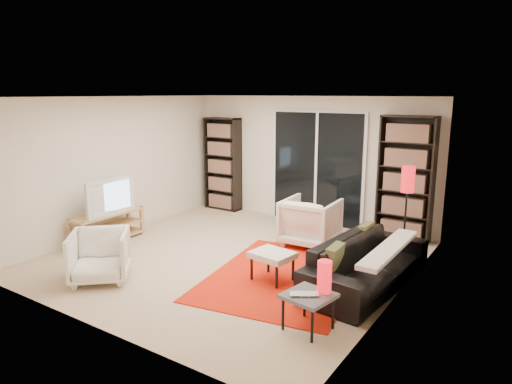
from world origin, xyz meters
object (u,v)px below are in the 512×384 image
armchair_front (100,256)px  bookshelf_left (223,164)px  bookshelf_right (406,179)px  side_table (309,298)px  floor_lamp (407,189)px  sofa (367,263)px  armchair_back (310,222)px  tv_stand (108,226)px  ottoman (272,256)px

armchair_front → bookshelf_left: bearing=61.3°
bookshelf_left → bookshelf_right: size_ratio=0.93×
side_table → floor_lamp: size_ratio=0.38×
armchair_front → sofa: bearing=-12.2°
bookshelf_left → sofa: bearing=-28.6°
bookshelf_right → bookshelf_left: bearing=180.0°
armchair_front → side_table: size_ratio=1.38×
bookshelf_left → armchair_back: bearing=-22.8°
side_table → tv_stand: bearing=169.6°
armchair_back → side_table: bearing=112.9°
armchair_back → sofa: bearing=138.2°
bookshelf_right → tv_stand: bookshelf_right is taller
bookshelf_right → armchair_back: bookshelf_right is taller
bookshelf_right → ottoman: size_ratio=3.57×
bookshelf_left → floor_lamp: 4.25m
tv_stand → armchair_front: (1.25, -1.13, 0.08)m
ottoman → bookshelf_left: bearing=137.0°
bookshelf_right → tv_stand: (-4.10, -2.85, -0.79)m
side_table → floor_lamp: floor_lamp is taller
bookshelf_right → armchair_back: bearing=-136.6°
sofa → ottoman: size_ratio=3.68×
armchair_back → armchair_front: armchair_back is taller
bookshelf_right → armchair_back: (-1.18, -1.12, -0.66)m
tv_stand → armchair_back: 3.39m
floor_lamp → bookshelf_left: bearing=166.9°
bookshelf_right → floor_lamp: bookshelf_right is taller
bookshelf_right → tv_stand: size_ratio=1.64×
tv_stand → floor_lamp: 4.85m
armchair_front → side_table: 2.94m
bookshelf_left → sofa: 4.63m
armchair_front → side_table: bearing=-35.6°
bookshelf_right → armchair_front: bearing=-125.7°
bookshelf_left → sofa: bookshelf_left is taller
sofa → armchair_front: size_ratio=2.90×
armchair_back → side_table: armchair_back is taller
tv_stand → ottoman: size_ratio=2.17×
armchair_front → ottoman: armchair_front is taller
bookshelf_left → tv_stand: 2.95m
bookshelf_left → armchair_back: 2.95m
bookshelf_left → tv_stand: size_ratio=1.53×
armchair_back → ottoman: (0.25, -1.60, -0.05)m
sofa → ottoman: (-1.11, -0.53, 0.03)m
bookshelf_right → armchair_front: size_ratio=2.81×
armchair_front → armchair_back: bearing=17.0°
sofa → tv_stand: bearing=103.7°
ottoman → armchair_front: bearing=-147.0°
tv_stand → armchair_front: armchair_front is taller
bookshelf_right → floor_lamp: size_ratio=1.48×
bookshelf_left → bookshelf_right: 3.85m
floor_lamp → bookshelf_right: bearing=106.9°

